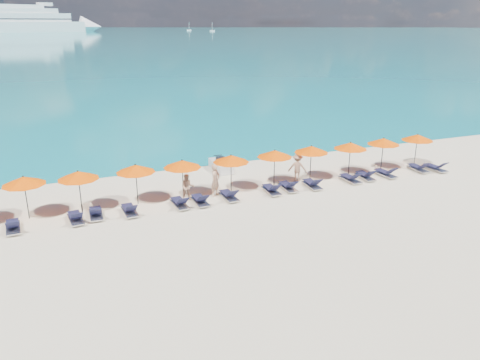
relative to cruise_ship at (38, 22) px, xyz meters
name	(u,v)px	position (x,y,z in m)	size (l,w,h in m)	color
ground	(262,220)	(11.58, -536.72, -10.04)	(1400.00, 1400.00, 0.00)	beige
sea	(50,30)	(11.58, 123.28, -10.03)	(1600.00, 1300.00, 0.01)	#1FA9B2
cruise_ship	(38,22)	(0.00, 0.00, 0.00)	(138.93, 61.65, 38.57)	white
sailboat_near	(189,30)	(172.93, 35.44, -9.01)	(5.45, 1.82, 9.99)	white
sailboat_far	(212,30)	(184.85, -19.17, -9.00)	(5.51, 1.84, 10.11)	white
jetski	(221,165)	(12.50, -528.08, -9.67)	(0.95, 2.50, 0.89)	silver
beachgoer_a	(215,180)	(10.56, -532.52, -9.10)	(0.69, 0.45, 1.88)	tan
beachgoer_b	(188,187)	(8.89, -532.63, -9.27)	(0.75, 0.43, 1.53)	tan
beachgoer_c	(297,167)	(16.16, -531.92, -9.15)	(1.14, 0.53, 1.77)	tan
umbrella_1	(24,181)	(0.74, -532.07, -8.02)	(2.10, 2.10, 2.28)	black
umbrella_2	(78,175)	(3.29, -532.16, -8.02)	(2.10, 2.10, 2.28)	black
umbrella_3	(136,168)	(6.22, -532.10, -8.02)	(2.10, 2.10, 2.28)	black
umbrella_4	(182,164)	(8.76, -532.20, -8.02)	(2.10, 2.10, 2.28)	black
umbrella_5	(231,159)	(11.63, -532.23, -8.02)	(2.10, 2.10, 2.28)	black
umbrella_6	(275,154)	(14.42, -532.19, -8.02)	(2.10, 2.10, 2.28)	black
umbrella_7	(311,149)	(16.96, -532.12, -8.02)	(2.10, 2.10, 2.28)	black
umbrella_8	(350,146)	(19.71, -532.27, -8.02)	(2.10, 2.10, 2.28)	black
umbrella_9	(384,141)	(22.39, -532.12, -8.02)	(2.10, 2.10, 2.28)	black
umbrella_10	(417,137)	(25.23, -532.09, -8.02)	(2.10, 2.10, 2.28)	black
lounger_2	(13,226)	(0.07, -533.42, -9.80)	(0.73, 1.74, 0.66)	silver
lounger_3	(76,218)	(2.91, -533.43, -9.80)	(0.78, 1.75, 0.66)	silver
lounger_4	(96,213)	(3.89, -533.20, -9.80)	(0.67, 1.72, 0.66)	silver
lounger_5	(130,210)	(5.56, -533.42, -9.80)	(0.70, 1.73, 0.66)	silver
lounger_6	(180,203)	(8.23, -533.41, -9.80)	(0.74, 1.74, 0.66)	silver
lounger_7	(200,200)	(9.36, -533.42, -9.80)	(0.65, 1.71, 0.66)	silver
lounger_8	(229,195)	(11.08, -533.32, -9.80)	(0.68, 1.72, 0.66)	silver
lounger_9	(272,189)	(13.71, -533.34, -9.80)	(0.70, 1.73, 0.66)	silver
lounger_10	(288,186)	(14.85, -533.21, -9.80)	(0.67, 1.72, 0.66)	silver
lounger_11	(312,184)	(16.40, -533.38, -9.80)	(0.74, 1.74, 0.66)	silver
lounger_12	(350,178)	(19.14, -533.32, -9.80)	(0.66, 1.72, 0.66)	silver
lounger_13	(365,176)	(20.34, -533.22, -9.80)	(0.77, 1.75, 0.66)	silver
lounger_14	(386,173)	(21.86, -533.27, -9.80)	(0.74, 1.74, 0.66)	silver
lounger_15	(418,168)	(24.62, -533.16, -9.80)	(0.74, 1.74, 0.66)	silver
lounger_16	(435,167)	(25.73, -533.53, -9.80)	(0.77, 1.75, 0.66)	silver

